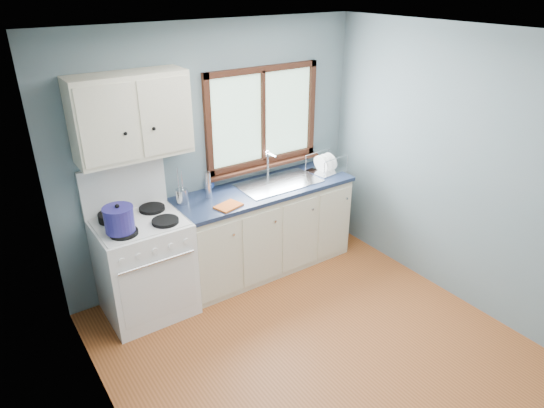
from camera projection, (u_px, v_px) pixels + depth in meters
floor at (329, 362)px, 3.96m from camera, size 3.20×3.60×0.02m
ceiling at (351, 38)px, 2.87m from camera, size 3.20×3.60×0.02m
wall_back at (216, 154)px, 4.76m from camera, size 3.20×0.02×2.50m
wall_left at (111, 305)px, 2.59m from camera, size 0.02×3.60×2.50m
wall_right at (477, 177)px, 4.23m from camera, size 0.02×3.60×2.50m
gas_range at (144, 264)px, 4.35m from camera, size 0.76×0.69×1.36m
base_cabinets at (264, 232)px, 5.07m from camera, size 1.85×0.60×0.88m
countertop at (264, 189)px, 4.85m from camera, size 1.89×0.64×0.04m
sink at (278, 189)px, 4.96m from camera, size 0.84×0.46×0.44m
window at (263, 124)px, 4.91m from camera, size 1.36×0.10×1.03m
upper_cabinets at (131, 116)px, 3.95m from camera, size 0.95×0.35×0.70m
skillet at (112, 215)px, 4.15m from camera, size 0.37×0.31×0.05m
stockpot at (119, 219)px, 3.90m from camera, size 0.31×0.31×0.24m
utensil_crock at (182, 196)px, 4.48m from camera, size 0.12×0.12×0.36m
thermos at (208, 185)px, 4.56m from camera, size 0.07×0.07×0.26m
soap_bottle at (209, 178)px, 4.73m from camera, size 0.12×0.12×0.26m
dish_towel at (228, 206)px, 4.44m from camera, size 0.27×0.23×0.02m
dish_rack at (326, 167)px, 5.22m from camera, size 0.41×0.33×0.20m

